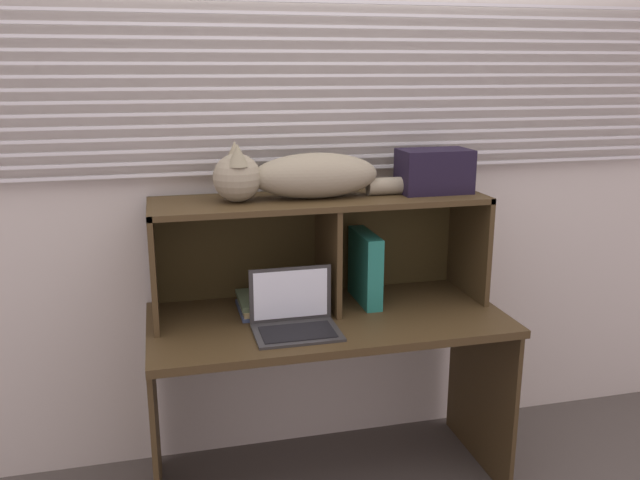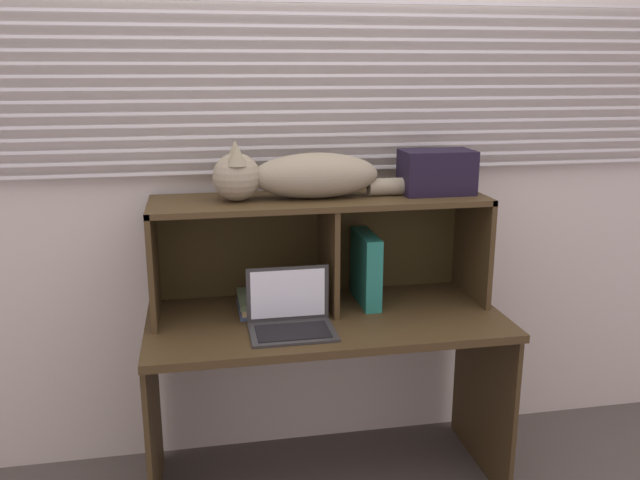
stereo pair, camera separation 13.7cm
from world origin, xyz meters
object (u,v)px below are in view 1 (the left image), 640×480
object	(u,v)px
storage_box	(434,171)
binder_upright	(365,267)
cat	(297,176)
book_stack	(259,304)
laptop	(295,318)

from	to	relation	value
storage_box	binder_upright	bearing A→B (deg)	180.00
cat	binder_upright	distance (m)	0.47
cat	book_stack	bearing A→B (deg)	-178.37
cat	book_stack	xyz separation A→B (m)	(-0.16, -0.00, -0.49)
laptop	book_stack	world-z (taller)	laptop
cat	storage_box	bearing A→B (deg)	0.00
cat	binder_upright	size ratio (longest dim) A/B	2.86
book_stack	laptop	bearing A→B (deg)	-66.50
laptop	storage_box	distance (m)	0.80
laptop	storage_box	bearing A→B (deg)	20.17
book_stack	storage_box	size ratio (longest dim) A/B	0.84
binder_upright	book_stack	bearing A→B (deg)	-179.40
laptop	storage_box	world-z (taller)	storage_box
binder_upright	laptop	bearing A→B (deg)	-146.09
binder_upright	book_stack	xyz separation A→B (m)	(-0.43, -0.00, -0.11)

